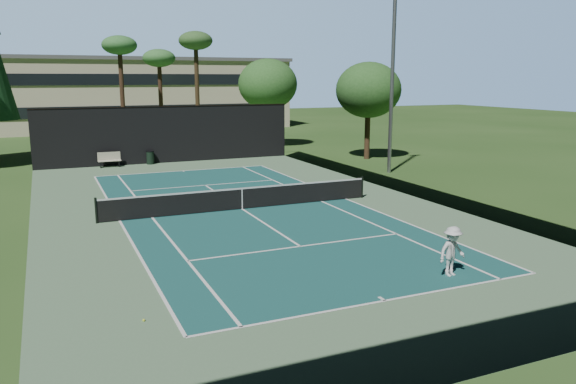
# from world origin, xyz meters

# --- Properties ---
(ground) EXTENTS (160.00, 160.00, 0.00)m
(ground) POSITION_xyz_m (0.00, 0.00, 0.00)
(ground) COLOR #2C4F1D
(ground) RESTS_ON ground
(apron_slab) EXTENTS (18.00, 32.00, 0.01)m
(apron_slab) POSITION_xyz_m (0.00, 0.00, 0.01)
(apron_slab) COLOR #597F58
(apron_slab) RESTS_ON ground
(court_surface) EXTENTS (10.97, 23.77, 0.01)m
(court_surface) POSITION_xyz_m (0.00, 0.00, 0.01)
(court_surface) COLOR #19524F
(court_surface) RESTS_ON ground
(court_lines) EXTENTS (11.07, 23.87, 0.01)m
(court_lines) POSITION_xyz_m (0.00, 0.00, 0.02)
(court_lines) COLOR white
(court_lines) RESTS_ON ground
(tennis_net) EXTENTS (12.90, 0.10, 1.10)m
(tennis_net) POSITION_xyz_m (0.00, 0.00, 0.56)
(tennis_net) COLOR black
(tennis_net) RESTS_ON ground
(fence) EXTENTS (18.04, 32.05, 4.03)m
(fence) POSITION_xyz_m (0.00, 0.06, 2.01)
(fence) COLOR black
(fence) RESTS_ON ground
(player) EXTENTS (1.08, 0.71, 1.56)m
(player) POSITION_xyz_m (2.99, -10.97, 0.78)
(player) COLOR silver
(player) RESTS_ON ground
(tennis_ball_a) EXTENTS (0.07, 0.07, 0.07)m
(tennis_ball_a) POSITION_xyz_m (-6.23, -10.58, 0.04)
(tennis_ball_a) COLOR #D5E333
(tennis_ball_a) RESTS_ON ground
(tennis_ball_b) EXTENTS (0.07, 0.07, 0.07)m
(tennis_ball_b) POSITION_xyz_m (-3.07, 2.41, 0.03)
(tennis_ball_b) COLOR #B6D630
(tennis_ball_b) RESTS_ON ground
(tennis_ball_c) EXTENTS (0.06, 0.06, 0.06)m
(tennis_ball_c) POSITION_xyz_m (-0.93, 4.23, 0.03)
(tennis_ball_c) COLOR yellow
(tennis_ball_c) RESTS_ON ground
(tennis_ball_d) EXTENTS (0.08, 0.08, 0.08)m
(tennis_ball_d) POSITION_xyz_m (-2.02, 2.87, 0.04)
(tennis_ball_d) COLOR #D3E834
(tennis_ball_d) RESTS_ON ground
(park_bench) EXTENTS (1.50, 0.45, 1.02)m
(park_bench) POSITION_xyz_m (-4.19, 15.50, 0.55)
(park_bench) COLOR beige
(park_bench) RESTS_ON ground
(trash_bin) EXTENTS (0.56, 0.56, 0.95)m
(trash_bin) POSITION_xyz_m (-1.40, 15.73, 0.48)
(trash_bin) COLOR black
(trash_bin) RESTS_ON ground
(palm_a) EXTENTS (2.80, 2.80, 9.32)m
(palm_a) POSITION_xyz_m (-2.00, 24.00, 8.19)
(palm_a) COLOR #402A1B
(palm_a) RESTS_ON ground
(palm_b) EXTENTS (2.80, 2.80, 8.42)m
(palm_b) POSITION_xyz_m (1.50, 26.00, 7.36)
(palm_b) COLOR #3F281B
(palm_b) RESTS_ON ground
(palm_c) EXTENTS (2.80, 2.80, 9.77)m
(palm_c) POSITION_xyz_m (4.00, 23.00, 8.60)
(palm_c) COLOR #412F1C
(palm_c) RESTS_ON ground
(decid_tree_a) EXTENTS (5.12, 5.12, 7.62)m
(decid_tree_a) POSITION_xyz_m (10.00, 22.00, 5.42)
(decid_tree_a) COLOR #4A3520
(decid_tree_a) RESTS_ON ground
(decid_tree_b) EXTENTS (4.80, 4.80, 7.14)m
(decid_tree_b) POSITION_xyz_m (14.00, 12.00, 5.08)
(decid_tree_b) COLOR #4A3220
(decid_tree_b) RESTS_ON ground
(campus_building) EXTENTS (40.50, 12.50, 8.30)m
(campus_building) POSITION_xyz_m (0.00, 45.98, 4.21)
(campus_building) COLOR beige
(campus_building) RESTS_ON ground
(light_pole) EXTENTS (0.90, 0.25, 12.22)m
(light_pole) POSITION_xyz_m (12.00, 6.00, 6.46)
(light_pole) COLOR #92959A
(light_pole) RESTS_ON ground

